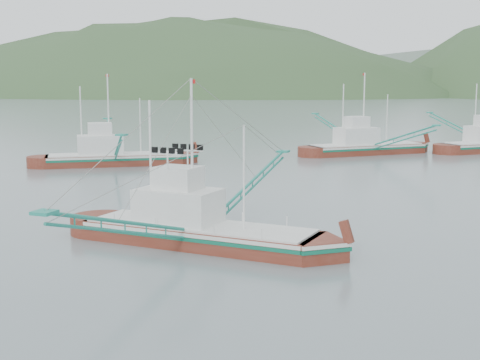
% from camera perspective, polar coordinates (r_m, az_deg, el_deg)
% --- Properties ---
extents(ground, '(1200.00, 1200.00, 0.00)m').
position_cam_1_polar(ground, '(35.52, -3.50, -6.46)').
color(ground, slate).
rests_on(ground, ground).
extents(main_boat, '(13.89, 24.69, 10.01)m').
position_cam_1_polar(main_boat, '(37.55, -3.76, -3.39)').
color(main_boat, maroon).
rests_on(main_boat, ground).
extents(bg_boat_far, '(21.87, 22.58, 10.82)m').
position_cam_1_polar(bg_boat_far, '(84.68, 10.69, 3.76)').
color(bg_boat_far, maroon).
rests_on(bg_boat_far, ground).
extents(bg_boat_left, '(19.05, 23.47, 10.59)m').
position_cam_1_polar(bg_boat_left, '(73.64, -10.79, 3.00)').
color(bg_boat_left, maroon).
rests_on(bg_boat_left, ground).
extents(headland_left, '(448.00, 308.00, 210.00)m').
position_cam_1_polar(headland_left, '(436.88, -5.41, 7.32)').
color(headland_left, '#314E28').
rests_on(headland_left, ground).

